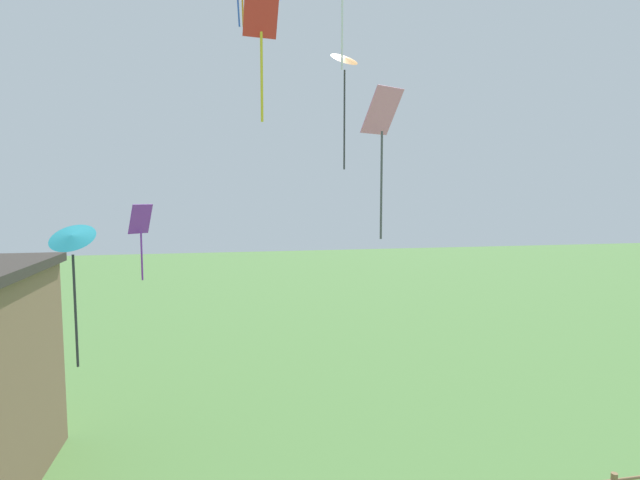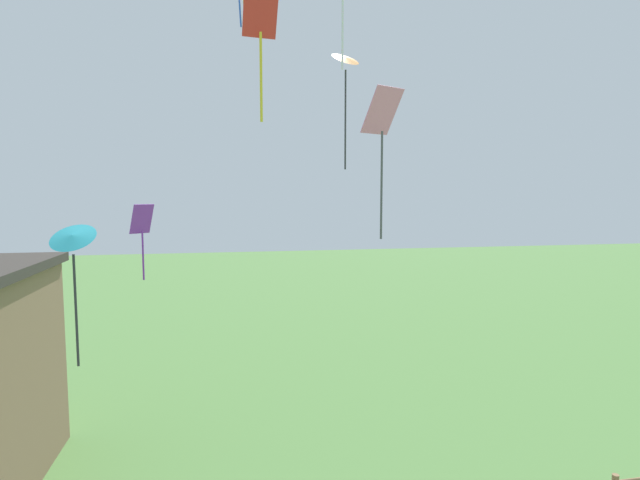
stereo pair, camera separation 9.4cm
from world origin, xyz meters
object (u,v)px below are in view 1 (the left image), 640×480
object	(u,v)px
kite_red_diamond	(261,29)
kite_pink_diamond	(382,130)
kite_cyan_delta	(72,244)
kite_orange_delta	(345,68)
kite_purple_streamer	(141,228)

from	to	relation	value
kite_red_diamond	kite_pink_diamond	world-z (taller)	kite_red_diamond
kite_pink_diamond	kite_red_diamond	bearing A→B (deg)	-155.63
kite_cyan_delta	kite_pink_diamond	xyz separation A→B (m)	(6.44, 0.21, 2.39)
kite_cyan_delta	kite_pink_diamond	bearing A→B (deg)	1.85
kite_orange_delta	kite_red_diamond	bearing A→B (deg)	-121.39
kite_orange_delta	kite_pink_diamond	distance (m)	3.79
kite_red_diamond	kite_purple_streamer	world-z (taller)	kite_red_diamond
kite_pink_diamond	kite_cyan_delta	bearing A→B (deg)	-178.15
kite_red_diamond	kite_pink_diamond	xyz separation A→B (m)	(2.76, 1.25, -1.61)
kite_red_diamond	kite_orange_delta	size ratio (longest dim) A/B	0.72
kite_cyan_delta	kite_pink_diamond	world-z (taller)	kite_pink_diamond
kite_pink_diamond	kite_purple_streamer	bearing A→B (deg)	149.11
kite_cyan_delta	kite_purple_streamer	xyz separation A→B (m)	(0.75, 3.61, 0.06)
kite_purple_streamer	kite_orange_delta	bearing A→B (deg)	-2.58
kite_orange_delta	kite_pink_diamond	world-z (taller)	kite_orange_delta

